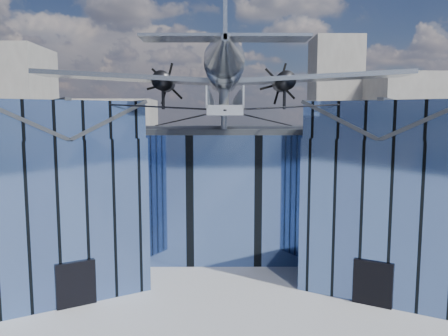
{
  "coord_description": "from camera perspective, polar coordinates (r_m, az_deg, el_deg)",
  "views": [
    {
      "loc": [
        -0.17,
        -28.46,
        10.78
      ],
      "look_at": [
        0.0,
        2.0,
        7.2
      ],
      "focal_mm": 35.0,
      "sensor_mm": 36.0,
      "label": 1
    }
  ],
  "objects": [
    {
      "name": "ground_plane",
      "position": [
        30.43,
        0.02,
        -14.04
      ],
      "size": [
        120.0,
        120.0,
        0.0
      ],
      "primitive_type": "plane",
      "color": "gray"
    },
    {
      "name": "bg_towers",
      "position": [
        78.97,
        0.86,
        6.14
      ],
      "size": [
        77.0,
        24.5,
        26.0
      ],
      "color": "gray",
      "rests_on": "ground"
    },
    {
      "name": "museum",
      "position": [
        34.67,
        -0.04,
        -1.99
      ],
      "size": [
        32.88,
        24.5,
        17.6
      ],
      "color": "#506CA4",
      "rests_on": "ground"
    }
  ]
}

